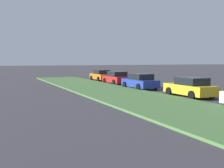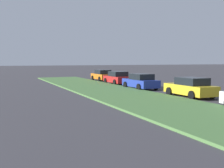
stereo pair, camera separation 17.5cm
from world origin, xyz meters
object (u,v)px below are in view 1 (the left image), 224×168
Objects in this scene: parked_car_blue at (140,81)px; parked_car_yellow at (190,87)px; parked_car_orange at (101,75)px; parked_car_red at (116,78)px.

parked_car_yellow is at bearing -175.75° from parked_car_blue.
parked_car_yellow is 1.00× the size of parked_car_orange.
parked_car_blue is 5.90m from parked_car_red.
parked_car_orange is (5.85, -0.45, 0.00)m from parked_car_red.
parked_car_yellow and parked_car_orange have the same top height.
parked_car_blue is 1.00× the size of parked_car_red.
parked_car_orange is at bearing -3.92° from parked_car_blue.
parked_car_orange is at bearing -4.28° from parked_car_red.
parked_car_blue is 1.00× the size of parked_car_orange.
parked_car_blue is at bearing 5.37° from parked_car_yellow.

